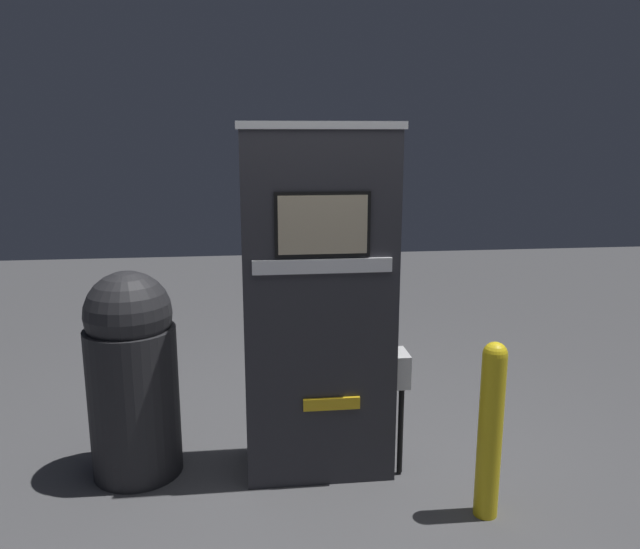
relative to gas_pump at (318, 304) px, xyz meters
name	(u,v)px	position (x,y,z in m)	size (l,w,h in m)	color
ground_plane	(322,485)	(0.00, -0.22, -1.01)	(14.00, 14.00, 0.00)	#4C4C4F
gas_pump	(318,304)	(0.00, 0.00, 0.00)	(0.94, 0.49, 2.02)	#28282D
safety_bollard	(490,427)	(0.81, -0.60, -0.51)	(0.12, 0.12, 0.95)	yellow
trash_bin	(132,373)	(-1.07, 0.06, -0.39)	(0.52, 0.52, 1.21)	#232326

